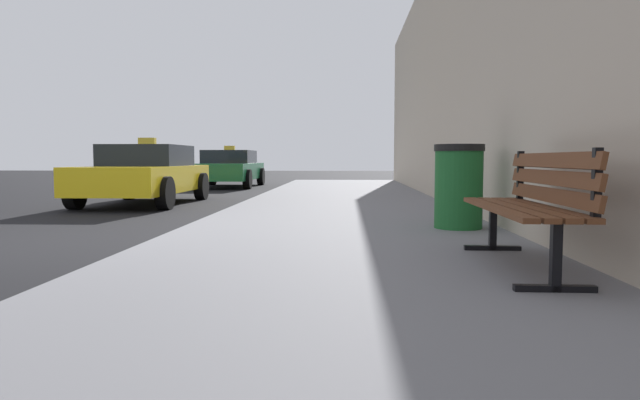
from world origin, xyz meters
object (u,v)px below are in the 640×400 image
(car_yellow, at_px, (145,174))
(car_green, at_px, (229,168))
(bench, at_px, (532,200))
(trash_bin, at_px, (459,186))

(car_yellow, height_order, car_green, same)
(bench, xyz_separation_m, trash_bin, (-0.07, 2.43, -0.01))
(bench, relative_size, trash_bin, 1.85)
(bench, bearing_deg, car_yellow, 127.71)
(car_yellow, xyz_separation_m, car_green, (0.23, 7.52, 0.00))
(trash_bin, height_order, car_yellow, car_yellow)
(car_yellow, relative_size, car_green, 0.95)
(car_yellow, bearing_deg, bench, 126.85)
(trash_bin, relative_size, car_yellow, 0.24)
(bench, bearing_deg, trash_bin, 92.47)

